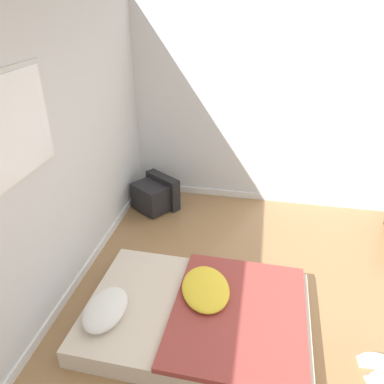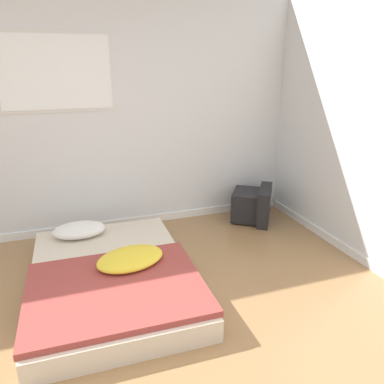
# 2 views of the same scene
# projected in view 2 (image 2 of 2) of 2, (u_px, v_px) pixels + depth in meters

# --- Properties ---
(wall_back) EXTENTS (7.50, 0.08, 2.60)m
(wall_back) POSITION_uv_depth(u_px,v_px,m) (69.00, 119.00, 3.95)
(wall_back) COLOR silver
(wall_back) RESTS_ON ground_plane
(mattress_bed) EXTENTS (1.36, 1.93, 0.33)m
(mattress_bed) POSITION_uv_depth(u_px,v_px,m) (111.00, 275.00, 3.23)
(mattress_bed) COLOR beige
(mattress_bed) RESTS_ON ground_plane
(crt_tv) EXTENTS (0.64, 0.66, 0.43)m
(crt_tv) POSITION_uv_depth(u_px,v_px,m) (253.00, 205.00, 4.59)
(crt_tv) COLOR black
(crt_tv) RESTS_ON ground_plane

